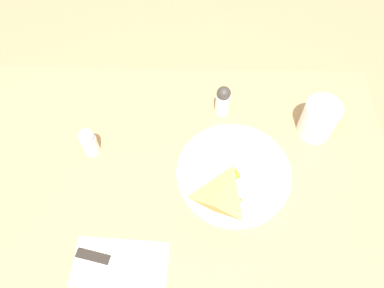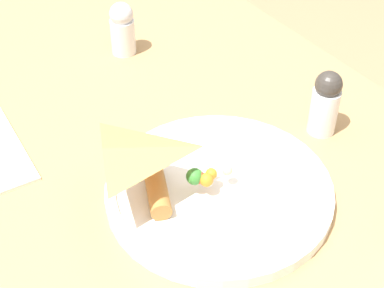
# 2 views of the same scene
# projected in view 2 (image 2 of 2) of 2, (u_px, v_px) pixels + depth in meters

# --- Properties ---
(dining_table) EXTENTS (1.07, 0.77, 0.74)m
(dining_table) POSITION_uv_depth(u_px,v_px,m) (123.00, 200.00, 0.85)
(dining_table) COLOR #A87F51
(dining_table) RESTS_ON ground_plane
(plate_pizza) EXTENTS (0.27, 0.27, 0.05)m
(plate_pizza) POSITION_uv_depth(u_px,v_px,m) (216.00, 188.00, 0.69)
(plate_pizza) COLOR white
(plate_pizza) RESTS_ON dining_table
(salt_shaker) EXTENTS (0.04, 0.04, 0.09)m
(salt_shaker) POSITION_uv_depth(u_px,v_px,m) (122.00, 28.00, 0.91)
(salt_shaker) COLOR silver
(salt_shaker) RESTS_ON dining_table
(pepper_shaker) EXTENTS (0.04, 0.04, 0.09)m
(pepper_shaker) POSITION_uv_depth(u_px,v_px,m) (325.00, 103.00, 0.76)
(pepper_shaker) COLOR silver
(pepper_shaker) RESTS_ON dining_table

